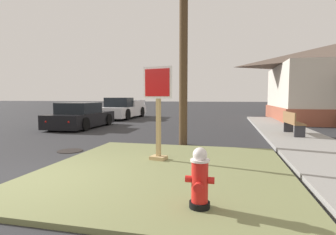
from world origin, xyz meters
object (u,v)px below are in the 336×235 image
(fire_hydrant, at_px, (200,180))
(pickup_truck_white, at_px, (123,110))
(street_bench, at_px, (292,122))
(stop_sign, at_px, (158,115))
(parked_sedan_black, at_px, (81,117))
(manhole_cover, at_px, (70,151))

(fire_hydrant, height_order, pickup_truck_white, pickup_truck_white)
(pickup_truck_white, bearing_deg, street_bench, -35.59)
(stop_sign, bearing_deg, parked_sedan_black, 133.09)
(fire_hydrant, relative_size, stop_sign, 0.38)
(fire_hydrant, relative_size, manhole_cover, 1.15)
(stop_sign, height_order, street_bench, stop_sign)
(parked_sedan_black, relative_size, street_bench, 2.58)
(fire_hydrant, relative_size, pickup_truck_white, 0.16)
(manhole_cover, relative_size, parked_sedan_black, 0.17)
(manhole_cover, bearing_deg, pickup_truck_white, 105.20)
(pickup_truck_white, bearing_deg, manhole_cover, -74.80)
(stop_sign, bearing_deg, manhole_cover, 165.40)
(stop_sign, height_order, pickup_truck_white, stop_sign)
(manhole_cover, bearing_deg, fire_hydrant, -38.57)
(fire_hydrant, height_order, street_bench, street_bench)
(pickup_truck_white, bearing_deg, parked_sedan_black, -88.15)
(stop_sign, distance_m, manhole_cover, 3.09)
(manhole_cover, bearing_deg, stop_sign, -14.60)
(parked_sedan_black, distance_m, pickup_truck_white, 5.83)
(stop_sign, relative_size, street_bench, 1.34)
(stop_sign, relative_size, manhole_cover, 3.07)
(stop_sign, bearing_deg, fire_hydrant, -63.64)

